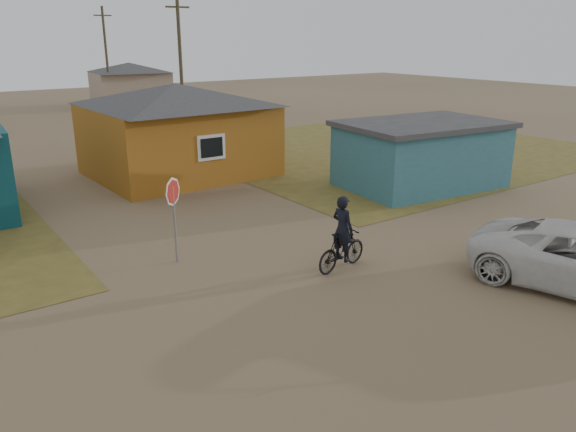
% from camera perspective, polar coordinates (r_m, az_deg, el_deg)
% --- Properties ---
extents(ground, '(120.00, 120.00, 0.00)m').
position_cam_1_polar(ground, '(12.73, 5.96, -9.42)').
color(ground, '#7C6447').
extents(grass_ne, '(20.00, 18.00, 0.00)m').
position_cam_1_polar(grass_ne, '(30.94, 9.78, 6.81)').
color(grass_ne, olive).
rests_on(grass_ne, ground).
extents(house_yellow, '(7.72, 6.76, 3.90)m').
position_cam_1_polar(house_yellow, '(24.87, -11.13, 8.74)').
color(house_yellow, '#9B5C17').
rests_on(house_yellow, ground).
extents(shed_turquoise, '(6.71, 4.93, 2.60)m').
position_cam_1_polar(shed_turquoise, '(23.11, 13.34, 6.16)').
color(shed_turquoise, '#366D78').
rests_on(shed_turquoise, ground).
extents(house_beige_east, '(6.95, 6.05, 3.60)m').
position_cam_1_polar(house_beige_east, '(51.66, -15.72, 12.85)').
color(house_beige_east, gray).
rests_on(house_beige_east, ground).
extents(utility_pole_near, '(1.40, 0.20, 8.00)m').
position_cam_1_polar(utility_pole_near, '(33.56, -10.84, 14.72)').
color(utility_pole_near, '#493F2C').
rests_on(utility_pole_near, ground).
extents(utility_pole_far, '(1.40, 0.20, 8.00)m').
position_cam_1_polar(utility_pole_far, '(48.83, -17.95, 15.09)').
color(utility_pole_far, '#493F2C').
rests_on(utility_pole_far, ground).
extents(stop_sign, '(0.74, 0.26, 2.34)m').
position_cam_1_polar(stop_sign, '(14.89, -11.58, 1.59)').
color(stop_sign, gray).
rests_on(stop_sign, ground).
extents(cyclist, '(1.80, 0.76, 1.97)m').
position_cam_1_polar(cyclist, '(14.53, 5.52, -2.74)').
color(cyclist, black).
rests_on(cyclist, ground).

